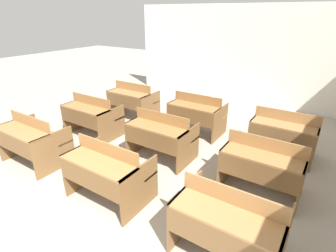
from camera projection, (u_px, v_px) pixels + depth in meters
name	position (u px, v px, depth m)	size (l,w,h in m)	color
wall_back	(244.00, 56.00, 7.74)	(7.30, 0.06, 2.83)	white
bench_front_left	(32.00, 139.00, 4.75)	(1.16, 0.80, 0.92)	brown
bench_front_center	(108.00, 170.00, 3.81)	(1.16, 0.80, 0.92)	brown
bench_front_right	(229.00, 222.00, 2.87)	(1.16, 0.80, 0.92)	brown
bench_second_left	(92.00, 115.00, 5.84)	(1.16, 0.80, 0.92)	brown
bench_second_center	(161.00, 135.00, 4.90)	(1.16, 0.80, 0.92)	brown
bench_second_right	(263.00, 164.00, 3.95)	(1.16, 0.80, 0.92)	brown
bench_third_left	(133.00, 100.00, 6.88)	(1.16, 0.80, 0.92)	brown
bench_third_center	(196.00, 113.00, 5.95)	(1.16, 0.80, 0.92)	brown
bench_third_right	(284.00, 133.00, 4.98)	(1.16, 0.80, 0.92)	brown
schoolbag	(28.00, 136.00, 5.59)	(0.27, 0.23, 0.34)	navy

